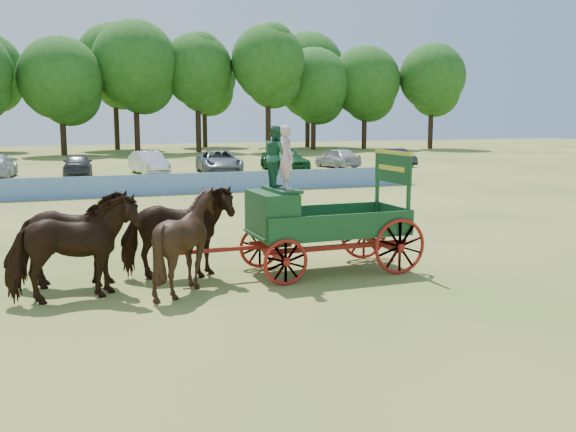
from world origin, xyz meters
The scene contains 9 objects.
ground centered at (0.00, 0.00, 0.00)m, with size 160.00×160.00×0.00m, color tan.
horse_lead_left centered at (-7.36, -0.14, 1.13)m, with size 1.22×2.67×2.26m, color black.
horse_lead_right centered at (-7.36, 0.96, 1.13)m, with size 1.22×2.67×2.26m, color black.
horse_wheel_left centered at (-4.96, -0.14, 1.13)m, with size 1.83×2.05×2.26m, color black.
horse_wheel_right centered at (-4.96, 0.96, 1.13)m, with size 1.22×2.67×2.26m, color black.
farm_dray centered at (-1.99, 0.43, 1.60)m, with size 6.00×2.00×3.66m.
sponsor_banner centered at (-1.00, 18.00, 0.53)m, with size 26.00×0.08×1.05m, color blue.
parked_cars centered at (-4.48, 29.95, 0.78)m, with size 46.19×7.35×1.65m.
treeline centered at (-3.81, 60.07, 9.24)m, with size 88.29×22.60×14.85m.
Camera 1 is at (-7.82, -14.01, 3.85)m, focal length 40.00 mm.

